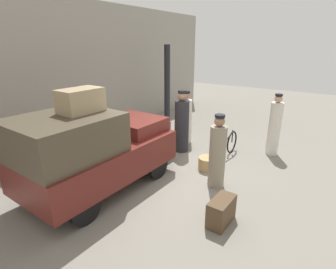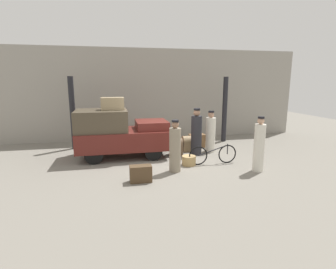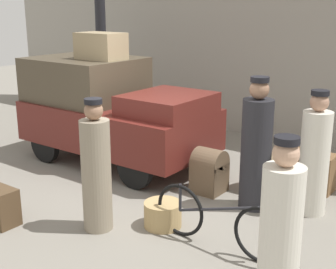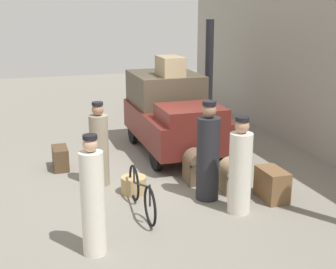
# 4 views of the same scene
# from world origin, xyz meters

# --- Properties ---
(ground_plane) EXTENTS (30.00, 30.00, 0.00)m
(ground_plane) POSITION_xyz_m (0.00, 0.00, 0.00)
(ground_plane) COLOR gray
(station_building_facade) EXTENTS (16.00, 0.15, 4.50)m
(station_building_facade) POSITION_xyz_m (0.00, 4.08, 2.25)
(station_building_facade) COLOR gray
(station_building_facade) RESTS_ON ground
(canopy_pillar_left) EXTENTS (0.23, 0.23, 3.12)m
(canopy_pillar_left) POSITION_xyz_m (-3.49, 2.62, 1.56)
(canopy_pillar_left) COLOR black
(canopy_pillar_left) RESTS_ON ground
(truck) EXTENTS (3.46, 1.75, 1.85)m
(truck) POSITION_xyz_m (-1.61, 0.89, 0.97)
(truck) COLOR black
(truck) RESTS_ON ground
(bicycle) EXTENTS (1.77, 0.04, 0.72)m
(bicycle) POSITION_xyz_m (1.64, -0.74, 0.35)
(bicycle) COLOR black
(bicycle) RESTS_ON ground
(wicker_basket) EXTENTS (0.49, 0.49, 0.33)m
(wicker_basket) POSITION_xyz_m (0.77, -0.68, 0.17)
(wicker_basket) COLOR tan
(wicker_basket) RESTS_ON ground
(porter_standing_middle) EXTENTS (0.35, 0.35, 1.81)m
(porter_standing_middle) POSITION_xyz_m (2.81, -1.76, 0.84)
(porter_standing_middle) COLOR silver
(porter_standing_middle) RESTS_ON ground
(porter_carrying_trunk) EXTENTS (0.43, 0.43, 1.87)m
(porter_carrying_trunk) POSITION_xyz_m (1.44, 0.58, 0.85)
(porter_carrying_trunk) COLOR #232328
(porter_carrying_trunk) RESTS_ON ground
(conductor_in_dark_uniform) EXTENTS (0.40, 0.40, 1.72)m
(conductor_in_dark_uniform) POSITION_xyz_m (2.16, 0.88, 0.78)
(conductor_in_dark_uniform) COLOR silver
(conductor_in_dark_uniform) RESTS_ON ground
(porter_with_bicycle) EXTENTS (0.37, 0.37, 1.71)m
(porter_with_bicycle) POSITION_xyz_m (0.13, -1.22, 0.78)
(porter_with_bicycle) COLOR gray
(porter_with_bicycle) RESTS_ON ground
(suitcase_tan_flat) EXTENTS (0.44, 0.47, 0.69)m
(suitcase_tan_flat) POSITION_xyz_m (0.63, 0.68, 0.34)
(suitcase_tan_flat) COLOR brown
(suitcase_tan_flat) RESTS_ON ground
(trunk_wicker_pale) EXTENTS (0.64, 0.32, 0.49)m
(trunk_wicker_pale) POSITION_xyz_m (-1.06, -1.90, 0.25)
(trunk_wicker_pale) COLOR #4C3823
(trunk_wicker_pale) RESTS_ON ground
(trunk_barrel_dark) EXTENTS (0.47, 0.49, 0.65)m
(trunk_barrel_dark) POSITION_xyz_m (1.27, 1.20, 0.31)
(trunk_barrel_dark) COLOR #937A56
(trunk_barrel_dark) RESTS_ON ground
(trunk_large_brown) EXTENTS (0.69, 0.41, 0.59)m
(trunk_large_brown) POSITION_xyz_m (1.85, 1.71, 0.29)
(trunk_large_brown) COLOR brown
(trunk_large_brown) RESTS_ON ground
(trunk_on_truck_roof) EXTENTS (0.84, 0.54, 0.46)m
(trunk_on_truck_roof) POSITION_xyz_m (-1.79, 0.89, 2.08)
(trunk_on_truck_roof) COLOR #9E8966
(trunk_on_truck_roof) RESTS_ON truck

